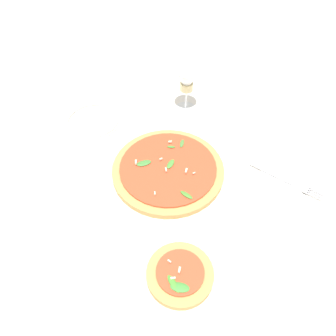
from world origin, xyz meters
name	(u,v)px	position (x,y,z in m)	size (l,w,h in m)	color
ground_plane	(159,175)	(0.00, 0.00, 0.00)	(6.00, 6.00, 0.00)	silver
pizza_arugula_main	(168,171)	(0.02, 0.02, 0.02)	(0.34, 0.34, 0.05)	silver
pizza_personal_side	(180,275)	(0.23, -0.21, 0.02)	(0.17, 0.17, 0.05)	silver
wine_glass	(187,82)	(-0.11, 0.30, 0.11)	(0.08, 0.08, 0.15)	white
napkin	(282,180)	(0.30, 0.20, 0.00)	(0.13, 0.09, 0.01)	white
fork	(285,180)	(0.30, 0.20, 0.01)	(0.22, 0.02, 0.00)	silver
side_plate_white	(93,121)	(-0.32, 0.05, 0.01)	(0.18, 0.18, 0.02)	silver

